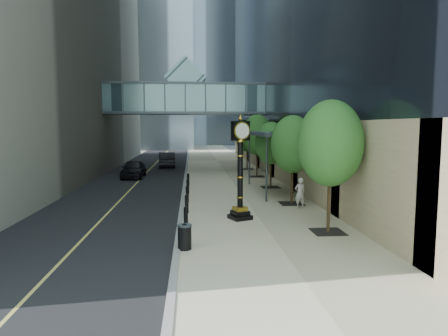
{
  "coord_description": "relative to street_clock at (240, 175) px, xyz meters",
  "views": [
    {
      "loc": [
        -2.39,
        -13.88,
        4.75
      ],
      "look_at": [
        -0.74,
        6.63,
        2.58
      ],
      "focal_mm": 32.0,
      "sensor_mm": 36.0,
      "label": 1
    }
  ],
  "objects": [
    {
      "name": "street_trees",
      "position": [
        3.59,
        9.9,
        1.48
      ],
      "size": [
        2.84,
        28.73,
        5.83
      ],
      "color": "black",
      "rests_on": "sidewalk"
    },
    {
      "name": "car_far",
      "position": [
        -5.32,
        26.76,
        -1.42
      ],
      "size": [
        2.22,
        5.29,
        1.7
      ],
      "primitive_type": "imported",
      "rotation": [
        0.0,
        0.0,
        3.22
      ],
      "color": "black",
      "rests_on": "road"
    },
    {
      "name": "skywalk",
      "position": [
        -3.01,
        22.22,
        5.42
      ],
      "size": [
        17.0,
        4.2,
        5.8
      ],
      "color": "slate",
      "rests_on": "ground"
    },
    {
      "name": "car_near",
      "position": [
        -7.74,
        17.21,
        -1.46
      ],
      "size": [
        1.94,
        4.79,
        1.63
      ],
      "primitive_type": "imported",
      "rotation": [
        0.0,
        0.0,
        -0.0
      ],
      "color": "black",
      "rests_on": "road"
    },
    {
      "name": "ground",
      "position": [
        -0.01,
        -5.78,
        -2.29
      ],
      "size": [
        320.0,
        320.0,
        0.0
      ],
      "primitive_type": "plane",
      "color": "gray",
      "rests_on": "ground"
    },
    {
      "name": "pedestrian",
      "position": [
        3.73,
        2.4,
        -1.36
      ],
      "size": [
        0.7,
        0.53,
        1.75
      ],
      "primitive_type": "imported",
      "rotation": [
        0.0,
        0.0,
        3.33
      ],
      "color": "#BAB4AA",
      "rests_on": "sidewalk"
    },
    {
      "name": "sidewalk",
      "position": [
        0.99,
        34.22,
        -2.26
      ],
      "size": [
        8.0,
        180.0,
        0.06
      ],
      "primitive_type": "cube",
      "color": "beige",
      "rests_on": "ground"
    },
    {
      "name": "road",
      "position": [
        -7.01,
        34.22,
        -2.28
      ],
      "size": [
        8.0,
        180.0,
        0.02
      ],
      "primitive_type": "cube",
      "color": "black",
      "rests_on": "ground"
    },
    {
      "name": "street_clock",
      "position": [
        0.0,
        0.0,
        0.0
      ],
      "size": [
        1.27,
        1.27,
        5.15
      ],
      "rotation": [
        0.0,
        0.0,
        0.41
      ],
      "color": "black",
      "rests_on": "sidewalk"
    },
    {
      "name": "trash_bin",
      "position": [
        -2.71,
        -4.77,
        -1.78
      ],
      "size": [
        0.6,
        0.6,
        0.9
      ],
      "primitive_type": "cylinder",
      "rotation": [
        0.0,
        0.0,
        -0.16
      ],
      "color": "black",
      "rests_on": "sidewalk"
    },
    {
      "name": "curb",
      "position": [
        -3.01,
        34.22,
        -2.26
      ],
      "size": [
        0.25,
        180.0,
        0.07
      ],
      "primitive_type": "cube",
      "color": "gray",
      "rests_on": "ground"
    },
    {
      "name": "distant_tower_c",
      "position": [
        -6.01,
        114.22,
        30.21
      ],
      "size": [
        22.0,
        22.0,
        65.0
      ],
      "primitive_type": "cube",
      "color": "#9FB6C8",
      "rests_on": "ground"
    },
    {
      "name": "bollard_row",
      "position": [
        -2.71,
        3.22,
        -1.78
      ],
      "size": [
        0.2,
        16.2,
        0.9
      ],
      "color": "black",
      "rests_on": "sidewalk"
    },
    {
      "name": "entrance_canopy",
      "position": [
        3.47,
        8.22,
        1.9
      ],
      "size": [
        3.0,
        8.0,
        4.38
      ],
      "color": "#383F44",
      "rests_on": "ground"
    }
  ]
}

